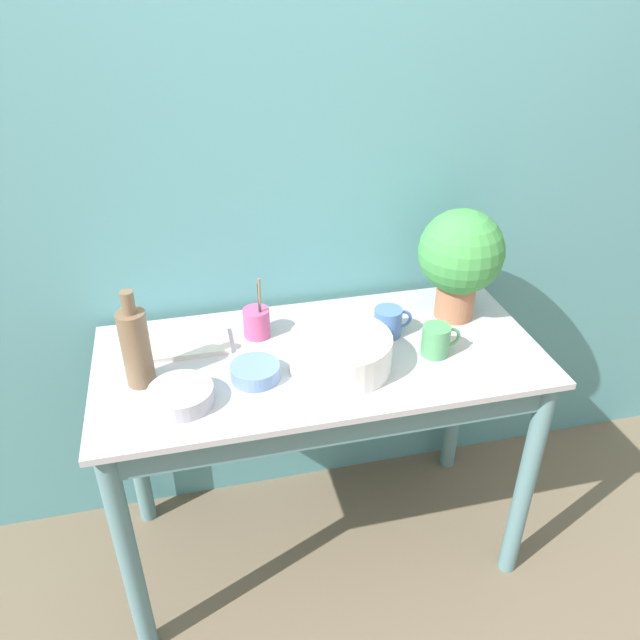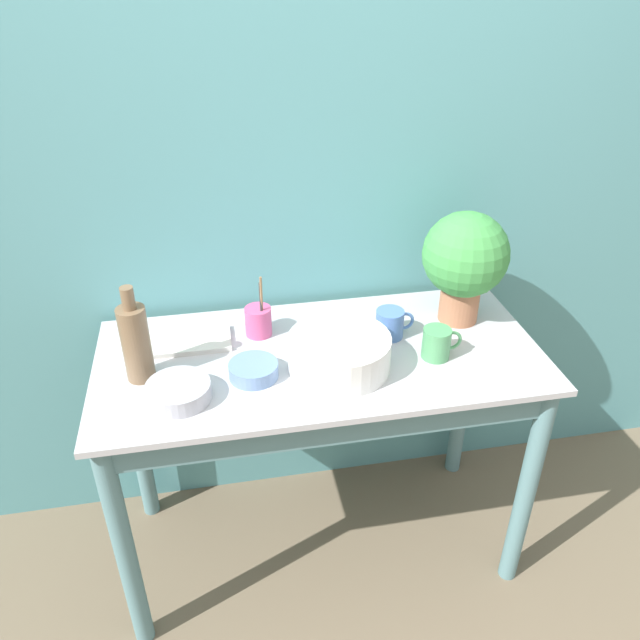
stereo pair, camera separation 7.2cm
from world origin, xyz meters
name	(u,v)px [view 1 (the left image)]	position (x,y,z in m)	size (l,w,h in m)	color
ground_plane	(342,615)	(0.00, 0.00, 0.00)	(12.00, 12.00, 0.00)	brown
wall_back	(294,203)	(0.00, 0.69, 1.20)	(6.00, 0.05, 2.40)	teal
counter_table	(322,403)	(0.00, 0.29, 0.68)	(1.36, 0.64, 0.85)	slate
potted_plant	(461,256)	(0.49, 0.43, 1.07)	(0.27, 0.27, 0.37)	#A36647
bowl_wash_large	(340,352)	(0.04, 0.24, 0.90)	(0.30, 0.30, 0.10)	silver
bottle_tall	(136,346)	(-0.53, 0.29, 0.97)	(0.08, 0.08, 0.29)	brown
mug_blue	(389,322)	(0.24, 0.37, 0.90)	(0.12, 0.09, 0.09)	#4C70B7
mug_green	(436,340)	(0.34, 0.24, 0.90)	(0.12, 0.09, 0.10)	#4C935B
bowl_small_blue	(255,372)	(-0.21, 0.24, 0.87)	(0.14, 0.14, 0.04)	#6684B2
bowl_small_steel	(181,396)	(-0.42, 0.17, 0.88)	(0.18, 0.18, 0.05)	#A8A8B2
utensil_cup	(257,322)	(-0.17, 0.46, 0.90)	(0.08, 0.08, 0.22)	#CC4C7F
tray_board	(187,345)	(-0.39, 0.45, 0.86)	(0.26, 0.14, 0.02)	beige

